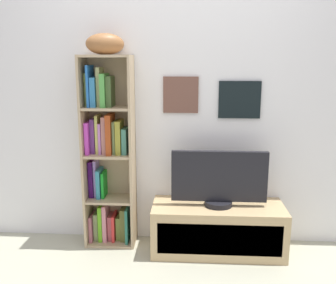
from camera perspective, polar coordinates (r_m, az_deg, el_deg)
back_wall at (r=3.06m, az=0.81°, el=6.88°), size 4.80×0.08×2.46m
bookshelf at (r=3.09m, az=-9.33°, el=-2.24°), size 0.41×0.25×1.57m
football at (r=2.96m, az=-9.66°, el=14.65°), size 0.34×0.26×0.16m
tv_stand at (r=3.10m, az=7.64°, el=-13.02°), size 1.05×0.42×0.39m
television at (r=2.95m, az=7.87°, el=-5.69°), size 0.75×0.22×0.45m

